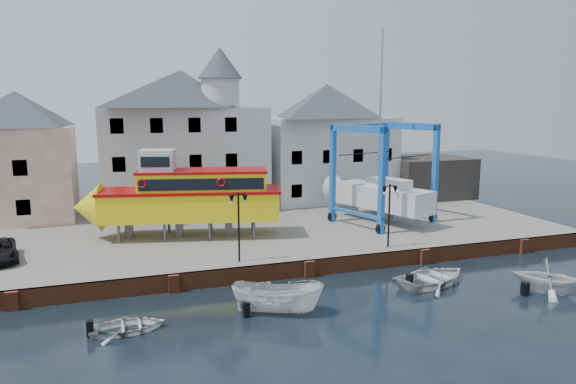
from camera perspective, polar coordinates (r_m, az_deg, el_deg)
name	(u,v)px	position (r m, az deg, el deg)	size (l,w,h in m)	color
ground	(309,277)	(31.33, 2.35, -9.39)	(140.00, 140.00, 0.00)	black
hardstanding	(260,228)	(41.25, -3.09, -3.98)	(44.00, 22.00, 1.00)	slate
quay_wall	(308,268)	(31.27, 2.29, -8.47)	(44.00, 0.47, 1.00)	brown
building_pink	(20,156)	(46.44, -27.64, 3.53)	(8.00, 7.00, 10.30)	tan
building_white_main	(184,138)	(46.50, -11.44, 5.93)	(14.00, 8.30, 14.00)	silver
building_white_right	(327,142)	(50.73, 4.30, 5.55)	(12.00, 8.00, 11.20)	silver
shed_dark	(424,177)	(54.05, 14.92, 1.67)	(8.00, 7.00, 4.00)	black
lamp_post_left	(238,209)	(30.22, -5.52, -1.94)	(1.12, 0.32, 4.20)	black
lamp_post_right	(390,200)	(33.83, 11.22, -0.83)	(1.12, 0.32, 4.20)	black
tour_boat	(179,196)	(36.63, -12.05, -0.46)	(14.61, 6.35, 6.19)	#59595E
travel_lift	(375,189)	(41.91, 9.61, 0.28)	(8.39, 10.17, 14.95)	#143E9F
motorboat_a	(277,313)	(26.27, -1.18, -13.26)	(1.75, 4.64, 1.79)	silver
motorboat_b	(433,284)	(31.32, 15.84, -9.78)	(3.43, 4.80, 0.99)	silver
motorboat_c	(548,292)	(32.30, 26.90, -9.88)	(3.25, 3.76, 1.98)	silver
motorboat_d	(128,331)	(25.40, -17.36, -14.55)	(2.40, 3.36, 0.70)	silver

